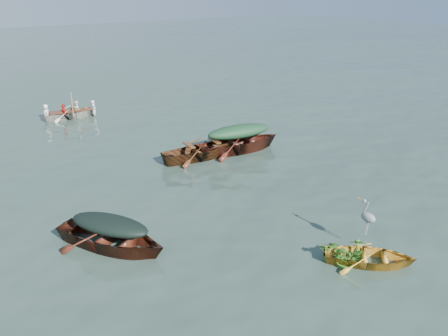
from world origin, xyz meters
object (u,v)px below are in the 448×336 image
Objects in this scene: yellow_dinghy at (369,263)px; open_wooden_boat at (202,158)px; dark_covered_boat at (112,248)px; rowed_boat at (72,118)px; green_tarp_boat at (239,152)px; heron at (367,222)px.

yellow_dinghy is 8.03m from open_wooden_boat.
dark_covered_boat reaches higher than rowed_boat.
green_tarp_boat is 1.58m from open_wooden_boat.
yellow_dinghy is 16.44m from rowed_boat.
heron reaches higher than rowed_boat.
dark_covered_boat is (-4.56, 4.24, 0.00)m from yellow_dinghy.
green_tarp_boat is (6.82, 3.47, 0.00)m from dark_covered_boat.
dark_covered_boat is 12.55m from rowed_boat.
green_tarp_boat is at bearing 29.30° from yellow_dinghy.
dark_covered_boat is at bearing 92.70° from yellow_dinghy.
green_tarp_boat is 5.24× the size of heron.
green_tarp_boat is (2.27, 7.72, 0.00)m from yellow_dinghy.
dark_covered_boat is 1.08× the size of rowed_boat.
rowed_boat is (-2.10, 8.39, 0.00)m from open_wooden_boat.
open_wooden_boat is at bearing -157.95° from rowed_boat.
rowed_boat is at bearing 51.90° from heron.
yellow_dinghy is 6.23m from dark_covered_boat.
dark_covered_boat is 0.90× the size of open_wooden_boat.
rowed_boat is 3.94× the size of heron.
green_tarp_boat is at bearing -92.01° from open_wooden_boat.
heron is at bearing 175.57° from green_tarp_boat.
open_wooden_boat is 1.20× the size of rowed_boat.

